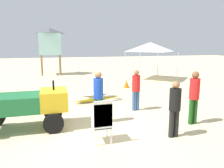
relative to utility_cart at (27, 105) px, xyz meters
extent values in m
plane|color=beige|center=(1.95, -0.57, -0.78)|extent=(80.00, 80.00, 0.00)
cube|color=#1E6B38|center=(-0.39, 0.00, 0.07)|extent=(1.81, 1.12, 0.50)
cube|color=gold|center=(0.81, -0.01, 0.12)|extent=(0.81, 1.11, 0.60)
cylinder|color=black|center=(0.81, -0.01, 0.57)|extent=(0.06, 0.06, 0.30)
cylinder|color=black|center=(0.76, 0.54, -0.48)|extent=(0.60, 0.19, 0.60)
cylinder|color=black|center=(0.75, -0.56, -0.48)|extent=(0.60, 0.19, 0.60)
cube|color=white|center=(1.98, -1.51, -0.34)|extent=(0.48, 0.48, 0.04)
cube|color=white|center=(1.98, -1.73, -0.14)|extent=(0.48, 0.04, 0.40)
cube|color=white|center=(1.98, -1.51, -0.25)|extent=(0.48, 0.48, 0.04)
cube|color=white|center=(1.98, -1.73, -0.05)|extent=(0.48, 0.04, 0.40)
cube|color=white|center=(1.98, -1.51, -0.16)|extent=(0.48, 0.48, 0.04)
cube|color=white|center=(1.98, -1.73, 0.04)|extent=(0.48, 0.04, 0.40)
cube|color=white|center=(1.98, -1.51, -0.07)|extent=(0.48, 0.48, 0.04)
cube|color=white|center=(1.98, -1.73, 0.13)|extent=(0.48, 0.04, 0.40)
cube|color=white|center=(1.98, -1.51, 0.02)|extent=(0.48, 0.48, 0.04)
cube|color=white|center=(1.98, -1.73, 0.22)|extent=(0.48, 0.04, 0.40)
cylinder|color=white|center=(2.19, -1.30, -0.57)|extent=(0.04, 0.04, 0.42)
cylinder|color=white|center=(1.77, -1.30, -0.57)|extent=(0.04, 0.04, 0.42)
cylinder|color=white|center=(2.19, -1.72, -0.57)|extent=(0.04, 0.04, 0.42)
cylinder|color=white|center=(1.77, -1.72, -0.57)|extent=(0.04, 0.04, 0.42)
ellipsoid|color=white|center=(2.83, 2.60, -0.74)|extent=(2.32, 0.30, 0.08)
ellipsoid|color=yellow|center=(2.80, 2.63, -0.66)|extent=(2.30, 0.81, 0.08)
ellipsoid|color=white|center=(2.82, 2.73, -0.58)|extent=(2.04, 0.31, 0.08)
ellipsoid|color=white|center=(2.69, 2.72, -0.50)|extent=(2.44, 0.57, 0.08)
ellipsoid|color=white|center=(2.59, 2.55, -0.42)|extent=(2.01, 0.71, 0.08)
cylinder|color=#33598C|center=(3.88, 0.87, -0.39)|extent=(0.14, 0.14, 0.79)
cylinder|color=#33598C|center=(4.04, 0.87, -0.39)|extent=(0.14, 0.14, 0.79)
cylinder|color=red|center=(3.96, 0.87, 0.32)|extent=(0.32, 0.32, 0.63)
sphere|color=#9E6B47|center=(3.96, 0.87, 0.74)|extent=(0.21, 0.21, 0.21)
cylinder|color=black|center=(3.94, -1.78, -0.39)|extent=(0.14, 0.14, 0.79)
cylinder|color=black|center=(4.10, -1.78, -0.39)|extent=(0.14, 0.14, 0.79)
cylinder|color=black|center=(4.02, -1.78, 0.31)|extent=(0.32, 0.32, 0.62)
sphere|color=#9E6B47|center=(4.02, -1.78, 0.73)|extent=(0.21, 0.21, 0.21)
cylinder|color=#194C19|center=(2.14, -0.11, -0.36)|extent=(0.14, 0.14, 0.85)
cylinder|color=#194C19|center=(2.30, -0.11, -0.36)|extent=(0.14, 0.14, 0.85)
cylinder|color=#193FB2|center=(2.22, -0.11, 0.40)|extent=(0.32, 0.32, 0.67)
sphere|color=#9E6B47|center=(2.22, -0.11, 0.85)|extent=(0.23, 0.23, 0.23)
cylinder|color=#194C19|center=(5.11, -1.06, -0.36)|extent=(0.14, 0.14, 0.85)
cylinder|color=#194C19|center=(5.27, -1.06, -0.36)|extent=(0.14, 0.14, 0.85)
cylinder|color=red|center=(5.19, -1.06, 0.41)|extent=(0.32, 0.32, 0.68)
sphere|color=brown|center=(5.19, -1.06, 0.86)|extent=(0.23, 0.23, 0.23)
cylinder|color=#B2B2B7|center=(6.49, 6.34, 0.27)|extent=(0.05, 0.05, 2.11)
cylinder|color=#B2B2B7|center=(9.39, 6.34, 0.27)|extent=(0.05, 0.05, 2.11)
cylinder|color=#B2B2B7|center=(6.49, 9.24, 0.27)|extent=(0.05, 0.05, 2.11)
cylinder|color=#B2B2B7|center=(9.39, 9.24, 0.27)|extent=(0.05, 0.05, 2.11)
pyramid|color=silver|center=(7.94, 7.79, 1.67)|extent=(2.90, 2.90, 0.68)
cylinder|color=olive|center=(0.05, 11.96, 0.10)|extent=(0.12, 0.12, 1.76)
cylinder|color=olive|center=(1.61, 11.96, 0.10)|extent=(0.12, 0.12, 1.76)
cylinder|color=olive|center=(0.05, 13.52, 0.10)|extent=(0.12, 0.12, 1.76)
cylinder|color=olive|center=(1.61, 13.52, 0.10)|extent=(0.12, 0.12, 1.76)
cube|color=#A4D9DA|center=(0.83, 12.74, 1.88)|extent=(1.80, 1.80, 1.80)
pyramid|color=#4C5156|center=(0.83, 12.74, 3.00)|extent=(1.98, 1.98, 0.45)
cone|color=orange|center=(5.18, 5.30, -0.54)|extent=(0.34, 0.34, 0.49)
cone|color=orange|center=(-1.49, 3.57, -0.51)|extent=(0.38, 0.38, 0.54)
camera|label=1|loc=(0.74, -6.80, 1.80)|focal=34.24mm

